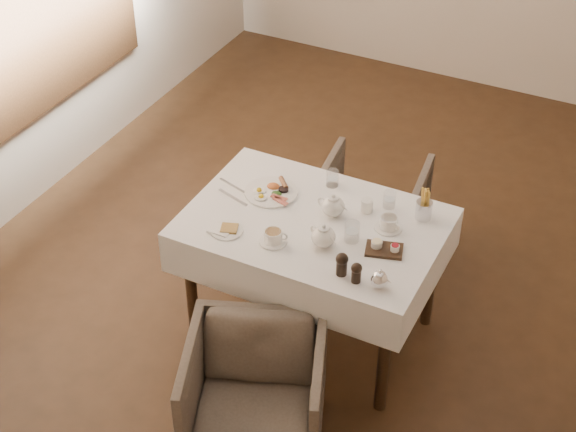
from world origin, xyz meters
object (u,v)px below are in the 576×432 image
at_px(table, 313,239).
at_px(armchair_near, 255,393).
at_px(armchair_far, 372,206).
at_px(teapot_centre, 333,205).
at_px(breakfast_plate, 272,191).

relative_size(table, armchair_near, 1.96).
height_order(table, armchair_near, table).
height_order(armchair_far, teapot_centre, teapot_centre).
xyz_separation_m(table, armchair_near, (0.07, -0.77, -0.34)).
height_order(armchair_far, breakfast_plate, breakfast_plate).
distance_m(breakfast_plate, teapot_centre, 0.37).
bearing_deg(armchair_far, teapot_centre, 88.25).
bearing_deg(teapot_centre, breakfast_plate, 177.97).
bearing_deg(armchair_near, teapot_centre, 69.29).
xyz_separation_m(table, breakfast_plate, (-0.30, 0.12, 0.13)).
bearing_deg(table, armchair_near, -84.89).
bearing_deg(armchair_far, breakfast_plate, 60.98).
relative_size(table, armchair_far, 2.06).
bearing_deg(breakfast_plate, armchair_far, 49.66).
height_order(table, teapot_centre, teapot_centre).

